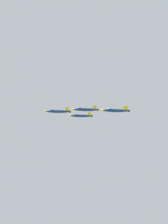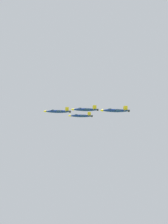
% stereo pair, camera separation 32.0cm
% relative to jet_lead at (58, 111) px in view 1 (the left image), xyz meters
% --- Properties ---
extents(jet_lead, '(13.55, 10.19, 3.19)m').
position_rel_jet_lead_xyz_m(jet_lead, '(0.00, 0.00, 0.00)').
color(jet_lead, navy).
extents(jet_left_wingman, '(13.04, 10.04, 3.09)m').
position_rel_jet_lead_xyz_m(jet_left_wingman, '(17.98, -2.32, -0.53)').
color(jet_left_wingman, navy).
extents(jet_right_wingman, '(12.83, 9.76, 3.03)m').
position_rel_jet_lead_xyz_m(jet_right_wingman, '(5.19, 17.37, -0.65)').
color(jet_right_wingman, navy).
extents(jet_left_outer, '(13.41, 10.33, 3.18)m').
position_rel_jet_lead_xyz_m(jet_left_outer, '(35.96, -4.64, -2.54)').
color(jet_left_outer, navy).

